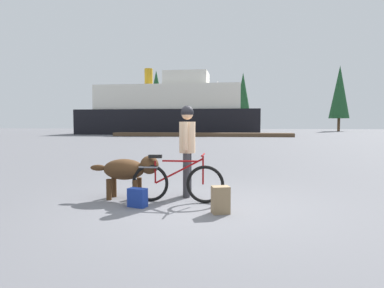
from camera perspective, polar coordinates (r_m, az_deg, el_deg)
The scene contains 12 objects.
ground_plane at distance 5.90m, azimuth 0.62°, elevation -10.76°, with size 160.00×160.00×0.00m, color slate.
bicycle at distance 6.15m, azimuth -2.67°, elevation -6.54°, with size 1.73×0.44×0.90m.
person_cyclist at distance 6.58m, azimuth -0.82°, elevation 0.47°, with size 0.32×0.53×1.81m.
dog at distance 6.50m, azimuth -10.85°, elevation -4.38°, with size 1.37×0.47×0.85m.
backpack at distance 5.46m, azimuth 4.94°, elevation -9.55°, with size 0.28×0.20×0.44m, color #8C7251.
handbag_pannier at distance 5.93m, azimuth -9.36°, elevation -9.09°, with size 0.32×0.18×0.33m, color navy.
dock_pier at distance 36.80m, azimuth 1.64°, elevation 1.63°, with size 19.79×2.10×0.40m, color brown.
ferry_boat at distance 45.04m, azimuth -3.79°, elevation 5.70°, with size 23.77×7.49×8.83m.
sailboat_moored at distance 44.17m, azimuth 4.42°, elevation 2.31°, with size 8.47×2.37×6.96m.
pine_tree_far_left at distance 65.92m, azimuth -6.16°, elevation 8.79°, with size 3.58×3.58×11.75m.
pine_tree_center at distance 63.17m, azimuth 8.76°, elevation 8.25°, with size 3.10×3.10×10.88m.
pine_tree_far_right at distance 66.23m, azimuth 24.05°, elevation 8.17°, with size 3.56×3.56×11.88m.
Camera 1 is at (0.74, -5.67, 1.46)m, focal length 31.00 mm.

